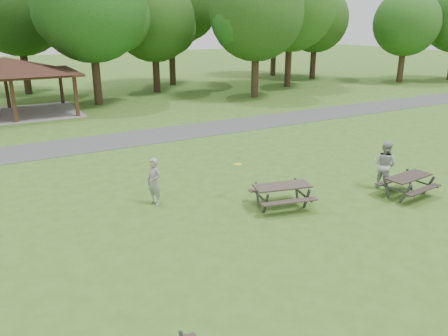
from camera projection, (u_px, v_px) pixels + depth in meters
ground at (266, 265)px, 11.28m from camera, size 160.00×160.00×0.00m
asphalt_path at (114, 141)px, 22.83m from camera, size 120.00×3.20×0.02m
pavilion at (6, 68)px, 28.25m from camera, size 8.60×7.01×3.76m
tree_row_e at (92, 9)px, 30.73m from camera, size 8.40×8.00×11.02m
tree_row_f at (155, 22)px, 36.70m from camera, size 7.35×7.00×9.55m
tree_row_g at (257, 16)px, 33.97m from camera, size 7.77×7.40×10.25m
tree_row_h at (291, 8)px, 39.42m from camera, size 8.61×8.20×11.37m
tree_row_i at (316, 21)px, 45.45m from camera, size 7.14×6.80×9.52m
tree_row_j at (407, 25)px, 42.98m from camera, size 6.72×6.40×8.96m
tree_deep_b at (18, 9)px, 35.45m from camera, size 8.40×8.00×11.13m
tree_deep_c at (171, 4)px, 40.48m from camera, size 8.82×8.40×11.90m
tree_deep_d at (276, 10)px, 47.88m from camera, size 8.40×8.00×11.27m
picnic_table_middle at (282, 190)px, 14.58m from camera, size 2.19×1.91×0.82m
picnic_table_far at (408, 181)px, 15.52m from camera, size 1.96×1.63×0.79m
frisbee_in_flight at (238, 164)px, 15.14m from camera, size 0.34×0.34×0.02m
frisbee_thrower at (154, 182)px, 14.78m from camera, size 0.59×0.70×1.63m
frisbee_catcher at (385, 165)px, 16.22m from camera, size 0.84×0.99×1.81m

